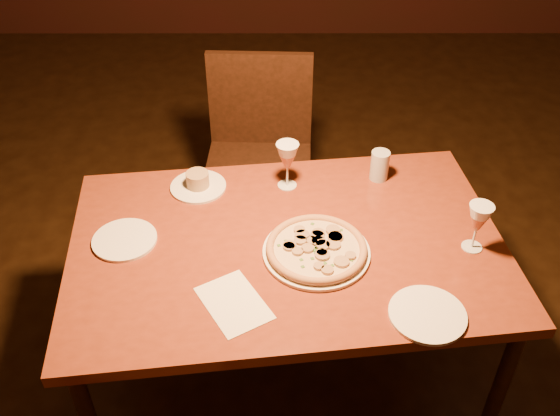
{
  "coord_description": "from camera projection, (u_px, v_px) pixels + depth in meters",
  "views": [
    {
      "loc": [
        -0.28,
        -1.43,
        2.11
      ],
      "look_at": [
        -0.28,
        0.13,
        0.85
      ],
      "focal_mm": 40.0,
      "sensor_mm": 36.0,
      "label": 1
    }
  ],
  "objects": [
    {
      "name": "ramekin_saucer",
      "position": [
        198.0,
        183.0,
        2.24
      ],
      "size": [
        0.2,
        0.2,
        0.06
      ],
      "color": "white",
      "rests_on": "dining_table"
    },
    {
      "name": "dining_table",
      "position": [
        287.0,
        257.0,
        2.07
      ],
      "size": [
        1.5,
        1.06,
        0.75
      ],
      "rotation": [
        0.0,
        0.0,
        0.12
      ],
      "color": "maroon",
      "rests_on": "floor"
    },
    {
      "name": "chair_far",
      "position": [
        259.0,
        153.0,
        2.8
      ],
      "size": [
        0.48,
        0.48,
        0.96
      ],
      "rotation": [
        0.0,
        0.0,
        -0.04
      ],
      "color": "black",
      "rests_on": "floor"
    },
    {
      "name": "side_plate_left",
      "position": [
        125.0,
        240.0,
        2.02
      ],
      "size": [
        0.21,
        0.21,
        0.01
      ],
      "primitive_type": "cylinder",
      "color": "white",
      "rests_on": "dining_table"
    },
    {
      "name": "pizza_plate",
      "position": [
        316.0,
        249.0,
        1.97
      ],
      "size": [
        0.34,
        0.34,
        0.04
      ],
      "color": "white",
      "rests_on": "dining_table"
    },
    {
      "name": "floor",
      "position": [
        350.0,
        398.0,
        2.44
      ],
      "size": [
        7.0,
        7.0,
        0.0
      ],
      "primitive_type": "plane",
      "color": "#321F10",
      "rests_on": "ground"
    },
    {
      "name": "menu_card",
      "position": [
        234.0,
        303.0,
        1.81
      ],
      "size": [
        0.25,
        0.27,
        0.0
      ],
      "primitive_type": "cube",
      "rotation": [
        0.0,
        0.0,
        0.54
      ],
      "color": "white",
      "rests_on": "dining_table"
    },
    {
      "name": "wine_glass_far",
      "position": [
        287.0,
        165.0,
        2.21
      ],
      "size": [
        0.08,
        0.08,
        0.18
      ],
      "primitive_type": null,
      "color": "#B06449",
      "rests_on": "dining_table"
    },
    {
      "name": "side_plate_near",
      "position": [
        427.0,
        314.0,
        1.77
      ],
      "size": [
        0.22,
        0.22,
        0.01
      ],
      "primitive_type": "cylinder",
      "color": "white",
      "rests_on": "dining_table"
    },
    {
      "name": "wine_glass_right",
      "position": [
        477.0,
        227.0,
        1.95
      ],
      "size": [
        0.08,
        0.08,
        0.17
      ],
      "primitive_type": null,
      "color": "#B06449",
      "rests_on": "dining_table"
    },
    {
      "name": "water_tumbler",
      "position": [
        380.0,
        165.0,
        2.26
      ],
      "size": [
        0.07,
        0.07,
        0.11
      ],
      "primitive_type": "cylinder",
      "color": "#AAB1BA",
      "rests_on": "dining_table"
    }
  ]
}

